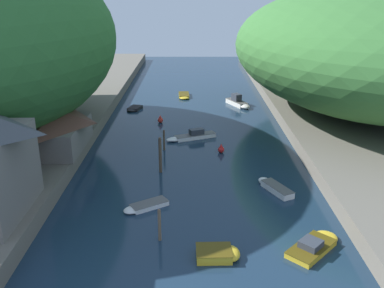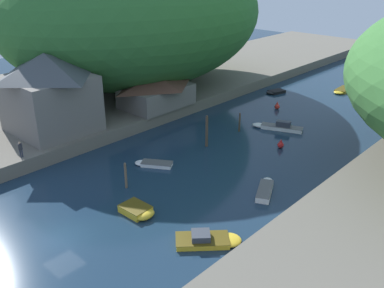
{
  "view_description": "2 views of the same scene",
  "coord_description": "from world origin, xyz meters",
  "px_view_note": "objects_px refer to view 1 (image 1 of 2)",
  "views": [
    {
      "loc": [
        -0.02,
        -18.83,
        17.79
      ],
      "look_at": [
        -0.14,
        25.03,
        1.44
      ],
      "focal_mm": 40.0,
      "sensor_mm": 36.0,
      "label": 1
    },
    {
      "loc": [
        26.02,
        -13.02,
        20.0
      ],
      "look_at": [
        -2.86,
        17.96,
        1.27
      ],
      "focal_mm": 40.0,
      "sensor_mm": 36.0,
      "label": 2
    }
  ],
  "objects_px": {
    "boat_moored_right": "(275,187)",
    "boat_red_skiff": "(192,136)",
    "boat_far_upstream": "(240,103)",
    "boat_cabin_cruiser": "(135,109)",
    "boat_far_right_bank": "(145,206)",
    "boathouse_shed": "(54,128)",
    "boat_white_cruiser": "(220,254)",
    "person_on_quay": "(18,189)",
    "boat_mid_channel": "(316,245)",
    "boat_yellow_tender": "(185,96)",
    "channel_buoy_near": "(161,120)",
    "channel_buoy_far": "(222,149)"
  },
  "relations": [
    {
      "from": "boat_moored_right",
      "to": "boat_red_skiff",
      "type": "bearing_deg",
      "value": 92.22
    },
    {
      "from": "boat_far_upstream",
      "to": "boat_cabin_cruiser",
      "type": "xyz_separation_m",
      "value": [
        -16.08,
        -2.4,
        -0.34
      ]
    },
    {
      "from": "boat_far_right_bank",
      "to": "boathouse_shed",
      "type": "bearing_deg",
      "value": 12.99
    },
    {
      "from": "boat_far_right_bank",
      "to": "boat_white_cruiser",
      "type": "bearing_deg",
      "value": -171.82
    },
    {
      "from": "person_on_quay",
      "to": "boat_moored_right",
      "type": "bearing_deg",
      "value": -58.25
    },
    {
      "from": "boat_white_cruiser",
      "to": "boat_red_skiff",
      "type": "bearing_deg",
      "value": -176.85
    },
    {
      "from": "boat_mid_channel",
      "to": "person_on_quay",
      "type": "distance_m",
      "value": 23.32
    },
    {
      "from": "boat_yellow_tender",
      "to": "boat_far_upstream",
      "type": "bearing_deg",
      "value": 143.89
    },
    {
      "from": "channel_buoy_near",
      "to": "boat_far_upstream",
      "type": "bearing_deg",
      "value": 36.91
    },
    {
      "from": "boat_yellow_tender",
      "to": "boat_red_skiff",
      "type": "height_order",
      "value": "boat_red_skiff"
    },
    {
      "from": "channel_buoy_far",
      "to": "boat_red_skiff",
      "type": "bearing_deg",
      "value": 126.66
    },
    {
      "from": "boat_moored_right",
      "to": "channel_buoy_far",
      "type": "xyz_separation_m",
      "value": [
        -4.26,
        9.33,
        0.12
      ]
    },
    {
      "from": "boat_far_upstream",
      "to": "boat_red_skiff",
      "type": "bearing_deg",
      "value": 37.76
    },
    {
      "from": "boat_cabin_cruiser",
      "to": "channel_buoy_near",
      "type": "bearing_deg",
      "value": 141.2
    },
    {
      "from": "boathouse_shed",
      "to": "person_on_quay",
      "type": "distance_m",
      "value": 11.86
    },
    {
      "from": "boathouse_shed",
      "to": "person_on_quay",
      "type": "bearing_deg",
      "value": -87.21
    },
    {
      "from": "channel_buoy_far",
      "to": "boathouse_shed",
      "type": "bearing_deg",
      "value": -172.03
    },
    {
      "from": "boat_yellow_tender",
      "to": "boat_mid_channel",
      "type": "relative_size",
      "value": 0.94
    },
    {
      "from": "boat_moored_right",
      "to": "boat_mid_channel",
      "type": "bearing_deg",
      "value": -109.07
    },
    {
      "from": "boat_yellow_tender",
      "to": "boat_white_cruiser",
      "type": "distance_m",
      "value": 45.47
    },
    {
      "from": "boat_yellow_tender",
      "to": "person_on_quay",
      "type": "distance_m",
      "value": 41.81
    },
    {
      "from": "boat_far_upstream",
      "to": "boat_red_skiff",
      "type": "xyz_separation_m",
      "value": [
        -7.43,
        -15.32,
        -0.18
      ]
    },
    {
      "from": "boat_far_upstream",
      "to": "person_on_quay",
      "type": "bearing_deg",
      "value": 31.77
    },
    {
      "from": "channel_buoy_far",
      "to": "boat_white_cruiser",
      "type": "bearing_deg",
      "value": -94.01
    },
    {
      "from": "boat_far_right_bank",
      "to": "boat_red_skiff",
      "type": "distance_m",
      "value": 17.92
    },
    {
      "from": "boat_far_right_bank",
      "to": "boat_white_cruiser",
      "type": "height_order",
      "value": "boat_white_cruiser"
    },
    {
      "from": "boat_red_skiff",
      "to": "channel_buoy_near",
      "type": "relative_size",
      "value": 5.75
    },
    {
      "from": "boat_yellow_tender",
      "to": "boat_cabin_cruiser",
      "type": "xyz_separation_m",
      "value": [
        -7.45,
        -8.0,
        -0.01
      ]
    },
    {
      "from": "boat_mid_channel",
      "to": "boat_far_upstream",
      "type": "bearing_deg",
      "value": 136.33
    },
    {
      "from": "boat_yellow_tender",
      "to": "channel_buoy_near",
      "type": "relative_size",
      "value": 4.19
    },
    {
      "from": "boathouse_shed",
      "to": "boat_moored_right",
      "type": "relative_size",
      "value": 2.13
    },
    {
      "from": "boat_far_upstream",
      "to": "channel_buoy_near",
      "type": "distance_m",
      "value": 14.56
    },
    {
      "from": "boat_white_cruiser",
      "to": "channel_buoy_near",
      "type": "bearing_deg",
      "value": -170.23
    },
    {
      "from": "boat_far_right_bank",
      "to": "boat_red_skiff",
      "type": "height_order",
      "value": "boat_red_skiff"
    },
    {
      "from": "boathouse_shed",
      "to": "boat_far_upstream",
      "type": "relative_size",
      "value": 1.72
    },
    {
      "from": "person_on_quay",
      "to": "boat_mid_channel",
      "type": "bearing_deg",
      "value": -82.35
    },
    {
      "from": "boat_far_right_bank",
      "to": "boat_moored_right",
      "type": "bearing_deg",
      "value": -105.28
    },
    {
      "from": "boat_cabin_cruiser",
      "to": "boat_moored_right",
      "type": "bearing_deg",
      "value": 137.49
    },
    {
      "from": "boat_far_right_bank",
      "to": "channel_buoy_near",
      "type": "xyz_separation_m",
      "value": [
        -0.31,
        24.07,
        0.22
      ]
    },
    {
      "from": "boat_far_upstream",
      "to": "boat_white_cruiser",
      "type": "xyz_separation_m",
      "value": [
        -5.39,
        -39.76,
        -0.22
      ]
    },
    {
      "from": "boat_far_right_bank",
      "to": "channel_buoy_far",
      "type": "xyz_separation_m",
      "value": [
        7.33,
        12.88,
        0.21
      ]
    },
    {
      "from": "channel_buoy_near",
      "to": "boat_yellow_tender",
      "type": "bearing_deg",
      "value": 78.17
    },
    {
      "from": "boat_yellow_tender",
      "to": "boat_white_cruiser",
      "type": "bearing_deg",
      "value": 90.93
    },
    {
      "from": "boat_moored_right",
      "to": "boat_mid_channel",
      "type": "distance_m",
      "value": 9.52
    },
    {
      "from": "boat_far_upstream",
      "to": "boat_red_skiff",
      "type": "height_order",
      "value": "boat_far_upstream"
    },
    {
      "from": "boat_mid_channel",
      "to": "boat_moored_right",
      "type": "bearing_deg",
      "value": 141.68
    },
    {
      "from": "boat_mid_channel",
      "to": "person_on_quay",
      "type": "bearing_deg",
      "value": -147.07
    },
    {
      "from": "boat_yellow_tender",
      "to": "boat_moored_right",
      "type": "relative_size",
      "value": 1.03
    },
    {
      "from": "boat_white_cruiser",
      "to": "channel_buoy_near",
      "type": "height_order",
      "value": "channel_buoy_near"
    },
    {
      "from": "boathouse_shed",
      "to": "boat_yellow_tender",
      "type": "distance_m",
      "value": 31.17
    }
  ]
}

